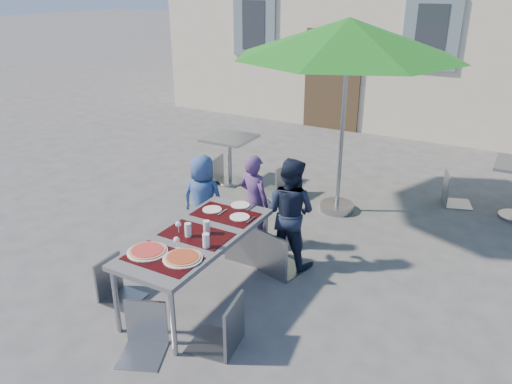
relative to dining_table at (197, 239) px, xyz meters
The scene contains 20 objects.
ground 1.15m from the dining_table, 34.62° to the right, with size 90.00×90.00×0.00m, color #4B4B4E.
dining_table is the anchor object (origin of this frame).
pizza_near_left 0.57m from the dining_table, 110.23° to the right, with size 0.39×0.39×0.03m.
pizza_near_right 0.51m from the dining_table, 69.49° to the right, with size 0.37×0.37×0.03m.
glassware 0.17m from the dining_table, 58.70° to the right, with size 0.49×0.46×0.15m.
place_settings 0.66m from the dining_table, 89.29° to the left, with size 0.63×0.50×0.01m.
child_0 1.30m from the dining_table, 122.23° to the left, with size 0.57×0.37×1.16m, color #33528D.
child_1 1.29m from the dining_table, 92.12° to the left, with size 0.45×0.29×1.22m, color #583874.
child_2 1.24m from the dining_table, 65.07° to the left, with size 0.65×0.37×1.33m, color #182035.
chair_0 1.19m from the dining_table, 117.73° to the left, with size 0.44×0.45×0.86m.
chair_1 0.93m from the dining_table, 87.70° to the left, with size 0.46×0.46×1.02m.
chair_2 0.99m from the dining_table, 57.93° to the left, with size 0.55×0.55×1.01m.
chair_3 0.91m from the dining_table, 149.66° to the right, with size 0.39×0.39×0.86m.
chair_4 0.88m from the dining_table, 39.51° to the right, with size 0.50×0.50×0.98m.
chair_5 0.96m from the dining_table, 87.00° to the right, with size 0.52×0.52×0.89m.
patio_umbrella 3.35m from the dining_table, 79.76° to the left, with size 3.07×3.07×2.73m.
cafe_table_0 3.32m from the dining_table, 116.28° to the left, with size 0.75×0.75×0.80m.
bg_chair_l_0 3.32m from the dining_table, 118.27° to the left, with size 0.43×0.43×0.85m.
bg_chair_r_0 2.97m from the dining_table, 100.21° to the left, with size 0.50×0.49×0.97m.
bg_chair_l_1 4.34m from the dining_table, 63.41° to the left, with size 0.51×0.51×0.92m.
Camera 1 is at (2.00, -3.14, 3.15)m, focal length 35.00 mm.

